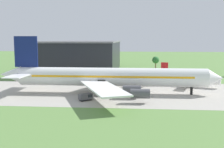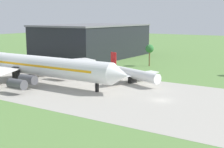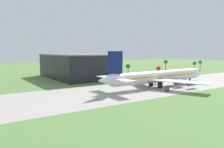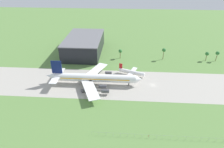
{
  "view_description": "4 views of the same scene",
  "coord_description": "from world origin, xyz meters",
  "views": [
    {
      "loc": [
        -37.69,
        -95.44,
        18.74
      ],
      "look_at": [
        -45.72,
        -1.49,
        6.68
      ],
      "focal_mm": 45.0,
      "sensor_mm": 36.0,
      "label": 1
    },
    {
      "loc": [
        31.02,
        -71.91,
        20.94
      ],
      "look_at": [
        -14.05,
        -1.49,
        5.68
      ],
      "focal_mm": 50.0,
      "sensor_mm": 36.0,
      "label": 2
    },
    {
      "loc": [
        -134.01,
        -85.54,
        19.5
      ],
      "look_at": [
        -77.38,
        -1.49,
        8.81
      ],
      "focal_mm": 35.0,
      "sensor_mm": 36.0,
      "label": 3
    },
    {
      "loc": [
        -23.13,
        -135.67,
        84.63
      ],
      "look_at": [
        -32.82,
        5.0,
        6.0
      ],
      "focal_mm": 32.0,
      "sensor_mm": 36.0,
      "label": 4
    }
  ],
  "objects": [
    {
      "name": "no_stopping_sign",
      "position": [
        -8.53,
        -55.31,
        1.05
      ],
      "size": [
        0.44,
        0.08,
        1.68
      ],
      "color": "gray",
      "rests_on": "ground_plane"
    },
    {
      "name": "taxiway_strip",
      "position": [
        0.0,
        0.0,
        0.01
      ],
      "size": [
        320.0,
        44.0,
        0.02
      ],
      "color": "#A8A399",
      "rests_on": "ground_plane"
    },
    {
      "name": "regional_aircraft",
      "position": [
        -16.74,
        14.88,
        2.99
      ],
      "size": [
        22.28,
        20.39,
        9.07
      ],
      "color": "white",
      "rests_on": "ground_plane"
    },
    {
      "name": "terminal_building",
      "position": [
        -66.41,
        61.98,
        8.62
      ],
      "size": [
        36.72,
        61.2,
        17.21
      ],
      "color": "black",
      "rests_on": "ground_plane"
    },
    {
      "name": "perimeter_fence",
      "position": [
        0.0,
        -55.0,
        1.45
      ],
      "size": [
        80.1,
        0.1,
        2.1
      ],
      "color": "gray",
      "rests_on": "ground_plane"
    },
    {
      "name": "ground_plane",
      "position": [
        0.0,
        0.0,
        0.0
      ],
      "size": [
        600.0,
        600.0,
        0.0
      ],
      "primitive_type": "plane",
      "color": "#5B8442"
    },
    {
      "name": "baggage_tug",
      "position": [
        -52.69,
        -13.13,
        1.13
      ],
      "size": [
        4.41,
        3.99,
        2.07
      ],
      "color": "black",
      "rests_on": "ground_plane"
    },
    {
      "name": "jet_airliner",
      "position": [
        -47.04,
        -1.49,
        5.63
      ],
      "size": [
        76.15,
        58.28,
        19.44
      ],
      "color": "white",
      "rests_on": "ground_plane"
    },
    {
      "name": "palm_tree_row",
      "position": [
        27.92,
        49.7,
        8.04
      ],
      "size": [
        98.0,
        3.6,
        11.72
      ],
      "color": "brown",
      "rests_on": "ground_plane"
    }
  ]
}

